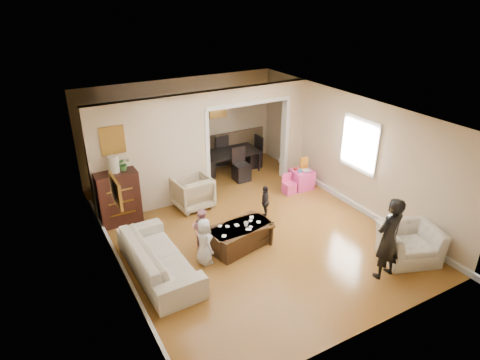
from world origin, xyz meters
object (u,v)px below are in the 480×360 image
armchair_back (192,192)px  child_kneel_b (202,229)px  cyan_cup (300,171)px  table_lamp (114,164)px  dresser (118,197)px  sofa (159,257)px  play_table (302,179)px  coffee_cup (246,224)px  child_kneel_a (204,242)px  adult_person (389,239)px  dining_table (230,162)px  coffee_table (240,236)px  child_toddler (265,202)px  armchair_front (409,243)px

armchair_back → child_kneel_b: 1.78m
armchair_back → cyan_cup: (2.76, -0.48, 0.14)m
table_lamp → cyan_cup: bearing=-8.0°
dresser → sofa: bearing=-86.0°
armchair_back → play_table: bearing=167.1°
coffee_cup → child_kneel_a: size_ratio=0.10×
adult_person → child_kneel_b: adult_person is taller
dresser → table_lamp: bearing=0.0°
table_lamp → play_table: bearing=-7.2°
coffee_cup → adult_person: bearing=-49.7°
dining_table → child_kneel_b: bearing=-125.4°
sofa → adult_person: adult_person is taller
dresser → cyan_cup: bearing=-8.0°
coffee_table → child_kneel_a: child_kneel_a is taller
sofa → play_table: bearing=-72.0°
adult_person → child_toddler: (-0.75, 2.81, -0.39)m
sofa → adult_person: 4.08m
dresser → child_toddler: 3.21m
coffee_table → dining_table: size_ratio=0.76×
armchair_front → cyan_cup: armchair_front is taller
sofa → coffee_table: size_ratio=1.82×
child_kneel_b → play_table: bearing=-102.8°
sofa → coffee_cup: size_ratio=23.62×
coffee_cup → child_kneel_a: 0.96m
child_toddler → adult_person: bearing=51.6°
dresser → coffee_table: size_ratio=0.96×
child_kneel_b → coffee_cup: bearing=-147.0°
armchair_front → coffee_cup: bearing=163.3°
coffee_cup → dining_table: dining_table is taller
dresser → child_kneel_a: 2.50m
table_lamp → coffee_table: (1.84, -2.14, -1.15)m
play_table → child_kneel_b: 3.61m
adult_person → sofa: bearing=-34.3°
child_kneel_b → child_toddler: 1.81m
dresser → play_table: 4.57m
dining_table → child_kneel_b: child_kneel_b is taller
sofa → child_kneel_a: child_kneel_a is taller
dresser → play_table: dresser is taller
armchair_front → coffee_cup: size_ratio=10.73×
coffee_table → child_kneel_a: size_ratio=1.34×
dresser → child_kneel_b: dresser is taller
armchair_back → dresser: size_ratio=0.70×
sofa → armchair_front: (4.30, -1.89, 0.00)m
dresser → cyan_cup: size_ratio=15.03×
play_table → child_toddler: 1.83m
dresser → coffee_table: dresser is taller
child_toddler → table_lamp: bearing=-79.1°
adult_person → child_toddler: size_ratio=2.00×
armchair_front → child_kneel_b: child_kneel_b is taller
armchair_front → child_toddler: 3.07m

